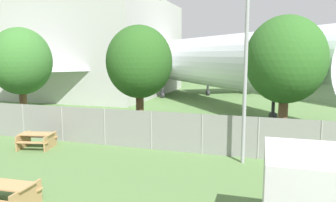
{
  "coord_description": "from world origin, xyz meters",
  "views": [
    {
      "loc": [
        5.49,
        -3.52,
        4.62
      ],
      "look_at": [
        -0.06,
        14.21,
        2.0
      ],
      "focal_mm": 35.0,
      "sensor_mm": 36.0,
      "label": 1
    }
  ],
  "objects_px": {
    "tree_near_hangar": "(286,60)",
    "tree_behind_benches": "(21,62)",
    "tree_left_of_cabin": "(139,62)",
    "picnic_bench_near_cabin": "(3,192)",
    "picnic_bench_open_grass": "(37,139)",
    "airplane": "(192,61)"
  },
  "relations": [
    {
      "from": "tree_near_hangar",
      "to": "tree_behind_benches",
      "type": "distance_m",
      "value": 15.87
    },
    {
      "from": "tree_left_of_cabin",
      "to": "picnic_bench_near_cabin",
      "type": "bearing_deg",
      "value": -93.89
    },
    {
      "from": "tree_behind_benches",
      "to": "tree_near_hangar",
      "type": "bearing_deg",
      "value": 0.56
    },
    {
      "from": "picnic_bench_near_cabin",
      "to": "picnic_bench_open_grass",
      "type": "distance_m",
      "value": 6.6
    },
    {
      "from": "picnic_bench_open_grass",
      "to": "tree_left_of_cabin",
      "type": "xyz_separation_m",
      "value": [
        4.02,
        3.75,
        3.75
      ]
    },
    {
      "from": "airplane",
      "to": "picnic_bench_open_grass",
      "type": "height_order",
      "value": "airplane"
    },
    {
      "from": "picnic_bench_near_cabin",
      "to": "tree_near_hangar",
      "type": "bearing_deg",
      "value": 49.74
    },
    {
      "from": "tree_near_hangar",
      "to": "tree_behind_benches",
      "type": "xyz_separation_m",
      "value": [
        -15.87,
        -0.16,
        -0.16
      ]
    },
    {
      "from": "airplane",
      "to": "tree_left_of_cabin",
      "type": "bearing_deg",
      "value": -36.53
    },
    {
      "from": "tree_near_hangar",
      "to": "picnic_bench_near_cabin",
      "type": "bearing_deg",
      "value": -130.26
    },
    {
      "from": "airplane",
      "to": "picnic_bench_open_grass",
      "type": "bearing_deg",
      "value": -48.13
    },
    {
      "from": "airplane",
      "to": "tree_near_hangar",
      "type": "xyz_separation_m",
      "value": [
        8.7,
        -16.75,
        0.4
      ]
    },
    {
      "from": "airplane",
      "to": "picnic_bench_near_cabin",
      "type": "distance_m",
      "value": 26.78
    },
    {
      "from": "picnic_bench_open_grass",
      "to": "tree_near_hangar",
      "type": "xyz_separation_m",
      "value": [
        11.68,
        4.13,
        3.9
      ]
    },
    {
      "from": "picnic_bench_open_grass",
      "to": "tree_left_of_cabin",
      "type": "bearing_deg",
      "value": 43.02
    },
    {
      "from": "tree_behind_benches",
      "to": "picnic_bench_near_cabin",
      "type": "bearing_deg",
      "value": -51.86
    },
    {
      "from": "airplane",
      "to": "tree_behind_benches",
      "type": "xyz_separation_m",
      "value": [
        -7.16,
        -16.91,
        0.24
      ]
    },
    {
      "from": "airplane",
      "to": "tree_near_hangar",
      "type": "distance_m",
      "value": 18.88
    },
    {
      "from": "tree_left_of_cabin",
      "to": "tree_behind_benches",
      "type": "bearing_deg",
      "value": 178.43
    },
    {
      "from": "picnic_bench_open_grass",
      "to": "tree_behind_benches",
      "type": "height_order",
      "value": "tree_behind_benches"
    },
    {
      "from": "picnic_bench_open_grass",
      "to": "tree_behind_benches",
      "type": "xyz_separation_m",
      "value": [
        -4.19,
        3.98,
        3.73
      ]
    },
    {
      "from": "airplane",
      "to": "tree_behind_benches",
      "type": "height_order",
      "value": "airplane"
    }
  ]
}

